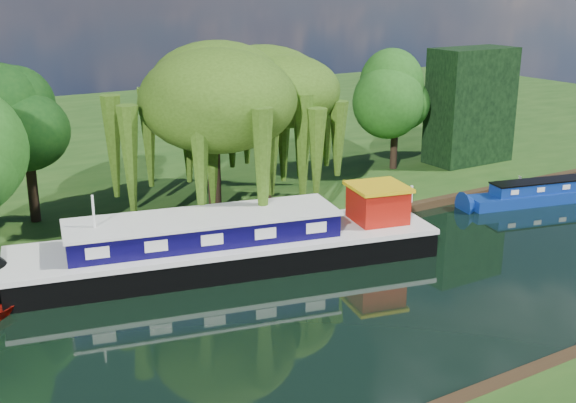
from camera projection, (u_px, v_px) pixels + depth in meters
ground at (379, 294)px, 30.95m from camera, size 120.00×120.00×0.00m
far_bank at (118, 143)px, 58.59m from camera, size 120.00×52.00×0.45m
dutch_barge at (231, 244)px, 33.78m from camera, size 20.41×8.67×4.20m
narrowboat at (546, 193)px, 43.61m from camera, size 10.41×4.04×1.50m
white_cruiser at (520, 194)px, 45.29m from camera, size 2.93×2.66×1.34m
willow_left at (212, 99)px, 37.70m from camera, size 7.43×7.43×8.90m
willow_right at (265, 102)px, 40.47m from camera, size 6.62×6.62×8.06m
tree_far_mid at (26, 123)px, 37.31m from camera, size 4.74×4.74×7.76m
tree_far_right at (396, 98)px, 48.36m from camera, size 4.28×4.28×7.00m
conifer_hedge at (471, 106)px, 50.53m from camera, size 6.00×3.00×8.00m
lamppost at (267, 182)px, 39.04m from camera, size 0.36×0.36×2.56m
mooring_posts at (271, 221)px, 37.26m from camera, size 19.16×0.16×1.00m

